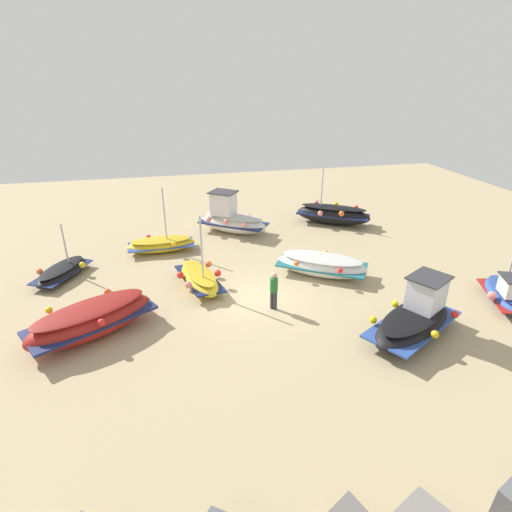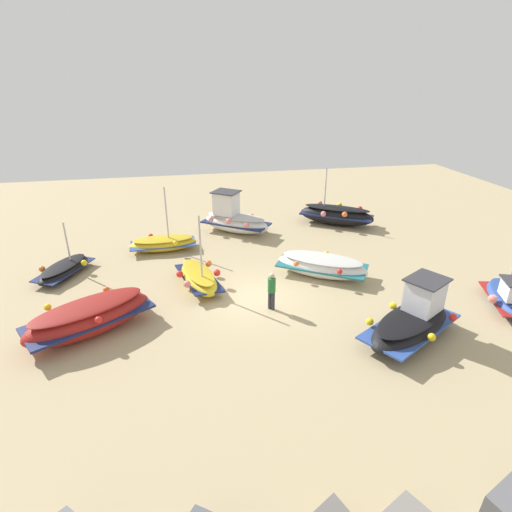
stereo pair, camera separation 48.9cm
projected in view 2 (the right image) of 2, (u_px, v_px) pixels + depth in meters
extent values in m
plane|color=tan|center=(256.00, 298.00, 17.80)|extent=(48.82, 48.82, 0.00)
ellipsoid|color=white|center=(236.00, 224.00, 25.00)|extent=(4.38, 3.80, 1.08)
cube|color=navy|center=(236.00, 223.00, 24.98)|extent=(4.27, 3.75, 0.10)
ellipsoid|color=beige|center=(236.00, 217.00, 24.82)|extent=(3.85, 3.34, 0.19)
cube|color=white|center=(226.00, 203.00, 24.76)|extent=(1.71, 1.67, 1.35)
cube|color=#333338|center=(226.00, 192.00, 24.47)|extent=(1.98, 1.94, 0.06)
sphere|color=#EA7F75|center=(247.00, 225.00, 23.61)|extent=(0.32, 0.32, 0.32)
sphere|color=#EA7F75|center=(251.00, 216.00, 25.45)|extent=(0.32, 0.32, 0.32)
sphere|color=#EA7F75|center=(229.00, 221.00, 24.04)|extent=(0.32, 0.32, 0.32)
sphere|color=orange|center=(234.00, 212.00, 25.85)|extent=(0.32, 0.32, 0.32)
sphere|color=#EA7F75|center=(211.00, 219.00, 24.51)|extent=(0.32, 0.32, 0.32)
ellipsoid|color=black|center=(64.00, 270.00, 19.63)|extent=(2.54, 3.42, 0.62)
cube|color=navy|center=(64.00, 270.00, 19.62)|extent=(2.51, 3.32, 0.07)
ellipsoid|color=black|center=(63.00, 265.00, 19.53)|extent=(2.22, 3.00, 0.12)
cylinder|color=#B7B7BC|center=(67.00, 241.00, 19.58)|extent=(0.08, 0.08, 1.93)
sphere|color=yellow|center=(84.00, 263.00, 19.86)|extent=(0.29, 0.29, 0.29)
sphere|color=orange|center=(42.00, 269.00, 19.22)|extent=(0.29, 0.29, 0.29)
ellipsoid|color=gold|center=(199.00, 279.00, 18.65)|extent=(2.13, 3.67, 0.85)
cube|color=navy|center=(199.00, 278.00, 18.63)|extent=(2.10, 3.53, 0.16)
ellipsoid|color=gold|center=(198.00, 272.00, 18.52)|extent=(1.84, 3.22, 0.20)
cylinder|color=#B7B7BC|center=(200.00, 247.00, 17.45)|extent=(0.08, 0.08, 2.79)
sphere|color=#EA7F75|center=(187.00, 284.00, 17.47)|extent=(0.32, 0.32, 0.32)
sphere|color=red|center=(217.00, 273.00, 18.59)|extent=(0.32, 0.32, 0.32)
sphere|color=red|center=(180.00, 274.00, 18.50)|extent=(0.32, 0.32, 0.32)
sphere|color=orange|center=(208.00, 264.00, 19.61)|extent=(0.32, 0.32, 0.32)
ellipsoid|color=black|center=(336.00, 216.00, 26.19)|extent=(4.76, 3.83, 1.24)
cube|color=navy|center=(336.00, 215.00, 26.17)|extent=(4.61, 3.75, 0.15)
ellipsoid|color=black|center=(337.00, 208.00, 25.99)|extent=(4.17, 3.34, 0.24)
cylinder|color=#B7B7BC|center=(326.00, 186.00, 25.73)|extent=(0.08, 0.08, 2.46)
sphere|color=#EA7F75|center=(320.00, 203.00, 27.21)|extent=(0.34, 0.34, 0.34)
sphere|color=#EA7F75|center=(323.00, 214.00, 25.53)|extent=(0.34, 0.34, 0.34)
sphere|color=yellow|center=(340.00, 205.00, 26.76)|extent=(0.34, 0.34, 0.34)
sphere|color=orange|center=(345.00, 214.00, 25.04)|extent=(0.34, 0.34, 0.34)
sphere|color=red|center=(360.00, 209.00, 26.36)|extent=(0.34, 0.34, 0.34)
ellipsoid|color=maroon|center=(90.00, 318.00, 15.20)|extent=(4.92, 3.84, 1.23)
cube|color=navy|center=(89.00, 317.00, 15.18)|extent=(4.78, 3.79, 0.13)
ellipsoid|color=maroon|center=(87.00, 307.00, 15.00)|extent=(4.32, 3.36, 0.22)
sphere|color=yellow|center=(48.00, 307.00, 14.99)|extent=(0.26, 0.26, 0.26)
sphere|color=red|center=(98.00, 320.00, 14.40)|extent=(0.26, 0.26, 0.26)
sphere|color=orange|center=(106.00, 290.00, 16.34)|extent=(0.26, 0.26, 0.26)
ellipsoid|color=black|center=(410.00, 327.00, 14.89)|extent=(4.57, 3.65, 0.98)
cube|color=#2D4C9E|center=(410.00, 326.00, 14.87)|extent=(4.45, 3.61, 0.11)
ellipsoid|color=black|center=(412.00, 318.00, 14.73)|extent=(4.02, 3.20, 0.18)
cube|color=silver|center=(425.00, 295.00, 14.87)|extent=(1.58, 1.51, 1.20)
cube|color=#333338|center=(428.00, 280.00, 14.62)|extent=(1.83, 1.75, 0.06)
sphere|color=yellow|center=(370.00, 322.00, 14.78)|extent=(0.28, 0.28, 0.28)
sphere|color=yellow|center=(432.00, 337.00, 13.89)|extent=(0.28, 0.28, 0.28)
sphere|color=yellow|center=(393.00, 306.00, 15.65)|extent=(0.28, 0.28, 0.28)
sphere|color=red|center=(453.00, 317.00, 14.72)|extent=(0.28, 0.28, 0.28)
ellipsoid|color=#2D4C9E|center=(507.00, 299.00, 16.99)|extent=(2.33, 3.37, 0.79)
cube|color=maroon|center=(507.00, 298.00, 16.97)|extent=(2.30, 3.25, 0.14)
ellipsoid|color=navy|center=(509.00, 293.00, 16.87)|extent=(2.02, 2.95, 0.18)
sphere|color=#EA7F75|center=(493.00, 299.00, 16.52)|extent=(0.35, 0.35, 0.35)
ellipsoid|color=white|center=(322.00, 266.00, 19.59)|extent=(4.52, 3.73, 1.03)
cube|color=#1E6670|center=(322.00, 265.00, 19.57)|extent=(4.39, 3.65, 0.15)
ellipsoid|color=beige|center=(322.00, 259.00, 19.42)|extent=(3.96, 3.25, 0.22)
sphere|color=red|center=(340.00, 272.00, 18.36)|extent=(0.25, 0.25, 0.25)
sphere|color=yellow|center=(326.00, 253.00, 20.21)|extent=(0.25, 0.25, 0.25)
sphere|color=orange|center=(296.00, 264.00, 19.04)|extent=(0.25, 0.25, 0.25)
ellipsoid|color=gold|center=(163.00, 244.00, 22.46)|extent=(3.68, 1.58, 0.72)
cube|color=#2D4C9E|center=(163.00, 243.00, 22.45)|extent=(3.54, 1.62, 0.07)
ellipsoid|color=gold|center=(163.00, 239.00, 22.34)|extent=(3.24, 1.38, 0.12)
cylinder|color=#B7B7BC|center=(166.00, 213.00, 21.81)|extent=(0.08, 0.08, 2.82)
sphere|color=yellow|center=(175.00, 243.00, 21.74)|extent=(0.27, 0.27, 0.27)
sphere|color=red|center=(151.00, 236.00, 22.97)|extent=(0.27, 0.27, 0.27)
cylinder|color=#2D2D38|center=(273.00, 301.00, 16.78)|extent=(0.14, 0.14, 0.80)
cylinder|color=#2D2D38|center=(270.00, 300.00, 16.85)|extent=(0.14, 0.14, 0.80)
cylinder|color=#236B33|center=(272.00, 285.00, 16.52)|extent=(0.32, 0.32, 0.62)
sphere|color=tan|center=(272.00, 276.00, 16.35)|extent=(0.22, 0.22, 0.22)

